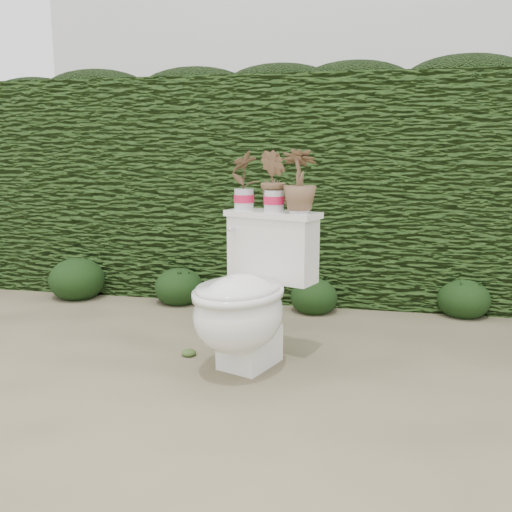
% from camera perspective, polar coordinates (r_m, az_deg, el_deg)
% --- Properties ---
extents(ground, '(60.00, 60.00, 0.00)m').
position_cam_1_polar(ground, '(2.93, -4.25, -10.81)').
color(ground, gray).
rests_on(ground, ground).
extents(hedge, '(8.00, 1.00, 1.60)m').
position_cam_1_polar(hedge, '(4.29, 1.45, 7.11)').
color(hedge, '#30511B').
rests_on(hedge, ground).
extents(house_wall, '(8.00, 3.50, 4.00)m').
position_cam_1_polar(house_wall, '(8.66, 10.96, 16.74)').
color(house_wall, silver).
rests_on(house_wall, ground).
extents(toilet, '(0.67, 0.79, 0.78)m').
position_cam_1_polar(toilet, '(2.72, -0.87, -4.55)').
color(toilet, white).
rests_on(toilet, ground).
extents(potted_plant_left, '(0.18, 0.19, 0.30)m').
position_cam_1_polar(potted_plant_left, '(2.93, -1.29, 7.84)').
color(potted_plant_left, '#2D661F').
rests_on(potted_plant_left, toilet).
extents(potted_plant_center, '(0.20, 0.21, 0.30)m').
position_cam_1_polar(potted_plant_center, '(2.83, 1.92, 7.73)').
color(potted_plant_center, '#2D661F').
rests_on(potted_plant_center, toilet).
extents(potted_plant_right, '(0.18, 0.18, 0.31)m').
position_cam_1_polar(potted_plant_right, '(2.76, 4.62, 7.70)').
color(potted_plant_right, '#2D661F').
rests_on(potted_plant_right, toilet).
extents(liriope_clump_1, '(0.41, 0.41, 0.33)m').
position_cam_1_polar(liriope_clump_1, '(4.30, -18.34, -1.99)').
color(liriope_clump_1, '#1C3612').
rests_on(liriope_clump_1, ground).
extents(liriope_clump_2, '(0.35, 0.35, 0.28)m').
position_cam_1_polar(liriope_clump_2, '(3.99, -8.11, -2.87)').
color(liriope_clump_2, '#1C3612').
rests_on(liriope_clump_2, ground).
extents(liriope_clump_3, '(0.32, 0.32, 0.26)m').
position_cam_1_polar(liriope_clump_3, '(3.75, 6.12, -3.89)').
color(liriope_clump_3, '#1C3612').
rests_on(liriope_clump_3, ground).
extents(liriope_clump_4, '(0.35, 0.35, 0.28)m').
position_cam_1_polar(liriope_clump_4, '(3.90, 21.01, -3.84)').
color(liriope_clump_4, '#1C3612').
rests_on(liriope_clump_4, ground).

